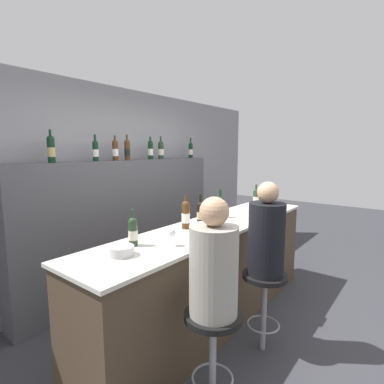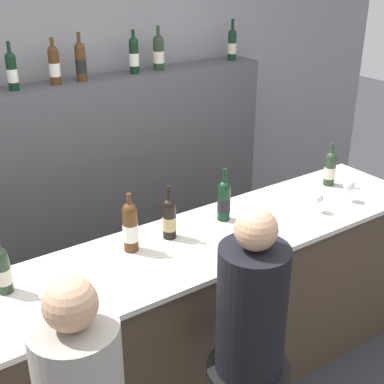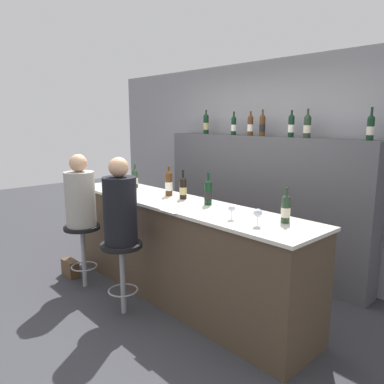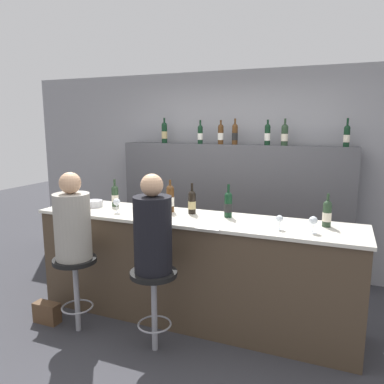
{
  "view_description": "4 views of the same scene",
  "coord_description": "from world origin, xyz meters",
  "px_view_note": "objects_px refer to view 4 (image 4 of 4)",
  "views": [
    {
      "loc": [
        -2.47,
        -1.35,
        1.8
      ],
      "look_at": [
        -0.24,
        0.4,
        1.4
      ],
      "focal_mm": 28.0,
      "sensor_mm": 36.0,
      "label": 1
    },
    {
      "loc": [
        -1.4,
        -1.74,
        2.5
      ],
      "look_at": [
        0.02,
        0.33,
        1.34
      ],
      "focal_mm": 50.0,
      "sensor_mm": 36.0,
      "label": 2
    },
    {
      "loc": [
        2.86,
        -2.1,
        1.87
      ],
      "look_at": [
        0.23,
        0.31,
        1.18
      ],
      "focal_mm": 35.0,
      "sensor_mm": 36.0,
      "label": 3
    },
    {
      "loc": [
        1.32,
        -2.91,
        1.92
      ],
      "look_at": [
        -0.01,
        0.34,
        1.28
      ],
      "focal_mm": 35.0,
      "sensor_mm": 36.0,
      "label": 4
    }
  ],
  "objects_px": {
    "guest_seated_right": "(153,230)",
    "wine_bottle_counter_4": "(327,213)",
    "wine_bottle_backbar_0": "(164,132)",
    "wine_bottle_backbar_1": "(200,134)",
    "bar_stool_left": "(75,274)",
    "wine_glass_0": "(117,202)",
    "wine_bottle_counter_0": "(115,196)",
    "guest_seated_left": "(72,222)",
    "wine_bottle_counter_2": "(192,202)",
    "wine_glass_1": "(279,219)",
    "wine_bottle_backbar_5": "(285,135)",
    "wine_bottle_backbar_3": "(235,134)",
    "wine_bottle_counter_3": "(228,204)",
    "wine_bottle_backbar_2": "(221,134)",
    "metal_bowl": "(94,203)",
    "wine_bottle_backbar_6": "(347,136)",
    "wine_bottle_counter_1": "(170,198)",
    "bar_stool_right": "(154,288)",
    "handbag": "(47,313)",
    "wine_glass_2": "(313,221)",
    "wine_bottle_backbar_4": "(267,134)"
  },
  "relations": [
    {
      "from": "wine_bottle_backbar_5",
      "to": "guest_seated_right",
      "type": "relative_size",
      "value": 0.39
    },
    {
      "from": "guest_seated_left",
      "to": "wine_bottle_counter_2",
      "type": "bearing_deg",
      "value": 40.94
    },
    {
      "from": "wine_bottle_backbar_2",
      "to": "wine_glass_0",
      "type": "relative_size",
      "value": 2.1
    },
    {
      "from": "wine_bottle_counter_4",
      "to": "wine_bottle_counter_1",
      "type": "bearing_deg",
      "value": 180.0
    },
    {
      "from": "bar_stool_right",
      "to": "wine_glass_2",
      "type": "bearing_deg",
      "value": 22.51
    },
    {
      "from": "wine_bottle_backbar_1",
      "to": "wine_glass_0",
      "type": "xyz_separation_m",
      "value": [
        -0.33,
        -1.46,
        -0.64
      ]
    },
    {
      "from": "guest_seated_left",
      "to": "wine_bottle_backbar_5",
      "type": "bearing_deg",
      "value": 51.7
    },
    {
      "from": "wine_bottle_counter_3",
      "to": "wine_bottle_backbar_3",
      "type": "height_order",
      "value": "wine_bottle_backbar_3"
    },
    {
      "from": "wine_glass_1",
      "to": "bar_stool_right",
      "type": "bearing_deg",
      "value": -151.88
    },
    {
      "from": "wine_bottle_backbar_2",
      "to": "wine_bottle_backbar_1",
      "type": "bearing_deg",
      "value": 180.0
    },
    {
      "from": "wine_bottle_backbar_0",
      "to": "bar_stool_right",
      "type": "bearing_deg",
      "value": -66.42
    },
    {
      "from": "wine_bottle_backbar_1",
      "to": "bar_stool_left",
      "type": "bearing_deg",
      "value": -103.63
    },
    {
      "from": "wine_bottle_backbar_1",
      "to": "wine_bottle_backbar_3",
      "type": "height_order",
      "value": "wine_bottle_backbar_3"
    },
    {
      "from": "wine_glass_2",
      "to": "bar_stool_left",
      "type": "distance_m",
      "value": 2.16
    },
    {
      "from": "metal_bowl",
      "to": "handbag",
      "type": "height_order",
      "value": "metal_bowl"
    },
    {
      "from": "wine_bottle_backbar_5",
      "to": "guest_seated_left",
      "type": "bearing_deg",
      "value": -128.3
    },
    {
      "from": "wine_bottle_backbar_3",
      "to": "guest_seated_right",
      "type": "distance_m",
      "value": 2.1
    },
    {
      "from": "wine_bottle_backbar_5",
      "to": "bar_stool_left",
      "type": "bearing_deg",
      "value": -128.3
    },
    {
      "from": "wine_bottle_counter_2",
      "to": "metal_bowl",
      "type": "xyz_separation_m",
      "value": [
        -1.1,
        -0.1,
        -0.09
      ]
    },
    {
      "from": "wine_bottle_counter_3",
      "to": "bar_stool_left",
      "type": "relative_size",
      "value": 0.45
    },
    {
      "from": "wine_bottle_counter_0",
      "to": "wine_glass_0",
      "type": "relative_size",
      "value": 2.05
    },
    {
      "from": "wine_bottle_backbar_0",
      "to": "wine_bottle_backbar_1",
      "type": "relative_size",
      "value": 1.1
    },
    {
      "from": "wine_bottle_counter_1",
      "to": "wine_bottle_counter_3",
      "type": "distance_m",
      "value": 0.61
    },
    {
      "from": "wine_bottle_backbar_2",
      "to": "metal_bowl",
      "type": "distance_m",
      "value": 1.8
    },
    {
      "from": "wine_bottle_counter_0",
      "to": "bar_stool_left",
      "type": "distance_m",
      "value": 0.96
    },
    {
      "from": "guest_seated_left",
      "to": "handbag",
      "type": "distance_m",
      "value": 1.03
    },
    {
      "from": "wine_bottle_counter_1",
      "to": "wine_bottle_backbar_5",
      "type": "height_order",
      "value": "wine_bottle_backbar_5"
    },
    {
      "from": "wine_bottle_counter_1",
      "to": "wine_bottle_backbar_6",
      "type": "xyz_separation_m",
      "value": [
        1.61,
        1.22,
        0.61
      ]
    },
    {
      "from": "wine_bottle_counter_2",
      "to": "wine_bottle_counter_3",
      "type": "distance_m",
      "value": 0.37
    },
    {
      "from": "wine_bottle_backbar_6",
      "to": "wine_glass_0",
      "type": "xyz_separation_m",
      "value": [
        -2.09,
        -1.46,
        -0.65
      ]
    },
    {
      "from": "wine_glass_0",
      "to": "wine_bottle_counter_0",
      "type": "bearing_deg",
      "value": 126.76
    },
    {
      "from": "wine_bottle_counter_0",
      "to": "wine_bottle_backbar_3",
      "type": "relative_size",
      "value": 0.92
    },
    {
      "from": "wine_bottle_backbar_1",
      "to": "wine_bottle_backbar_4",
      "type": "bearing_deg",
      "value": 0.0
    },
    {
      "from": "wine_bottle_backbar_3",
      "to": "guest_seated_left",
      "type": "xyz_separation_m",
      "value": [
        -0.94,
        -1.96,
        -0.75
      ]
    },
    {
      "from": "guest_seated_left",
      "to": "wine_bottle_backbar_1",
      "type": "bearing_deg",
      "value": 76.37
    },
    {
      "from": "wine_bottle_backbar_4",
      "to": "wine_bottle_backbar_0",
      "type": "bearing_deg",
      "value": -180.0
    },
    {
      "from": "wine_bottle_counter_2",
      "to": "wine_bottle_backbar_3",
      "type": "bearing_deg",
      "value": 86.21
    },
    {
      "from": "wine_glass_1",
      "to": "metal_bowl",
      "type": "xyz_separation_m",
      "value": [
        -1.99,
        0.14,
        -0.05
      ]
    },
    {
      "from": "wine_glass_1",
      "to": "wine_bottle_backbar_3",
      "type": "bearing_deg",
      "value": 119.18
    },
    {
      "from": "wine_bottle_backbar_0",
      "to": "metal_bowl",
      "type": "relative_size",
      "value": 1.8
    },
    {
      "from": "wine_glass_1",
      "to": "metal_bowl",
      "type": "distance_m",
      "value": 2.0
    },
    {
      "from": "wine_bottle_counter_2",
      "to": "wine_glass_0",
      "type": "relative_size",
      "value": 2.13
    },
    {
      "from": "wine_bottle_backbar_1",
      "to": "bar_stool_right",
      "type": "bearing_deg",
      "value": -80.17
    },
    {
      "from": "wine_bottle_backbar_0",
      "to": "wine_glass_1",
      "type": "xyz_separation_m",
      "value": [
        1.79,
        -1.46,
        -0.68
      ]
    },
    {
      "from": "wine_bottle_backbar_6",
      "to": "wine_glass_1",
      "type": "relative_size",
      "value": 2.58
    },
    {
      "from": "wine_bottle_backbar_4",
      "to": "wine_bottle_backbar_2",
      "type": "bearing_deg",
      "value": 180.0
    },
    {
      "from": "wine_bottle_backbar_0",
      "to": "wine_glass_2",
      "type": "relative_size",
      "value": 2.4
    },
    {
      "from": "guest_seated_right",
      "to": "wine_bottle_counter_4",
      "type": "bearing_deg",
      "value": 29.72
    },
    {
      "from": "bar_stool_left",
      "to": "handbag",
      "type": "distance_m",
      "value": 0.6
    },
    {
      "from": "wine_bottle_backbar_6",
      "to": "wine_bottle_counter_4",
      "type": "bearing_deg",
      "value": -95.31
    }
  ]
}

